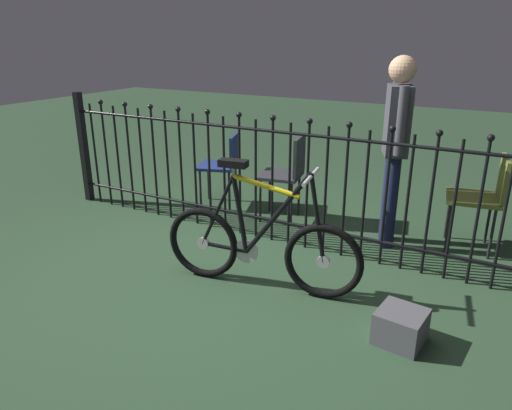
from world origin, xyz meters
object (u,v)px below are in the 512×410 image
Objects in this scene: chair_olive at (484,193)px; chair_charcoal at (288,170)px; person_visitor at (396,137)px; chair_navy at (224,162)px; display_crate at (401,326)px; bicycle at (260,246)px.

chair_charcoal is at bearing -175.08° from chair_olive.
chair_navy is at bearing 175.38° from person_visitor.
chair_olive is at bearing 4.92° from chair_charcoal.
display_crate is at bearing -72.30° from person_visitor.
display_crate is (2.23, -1.55, -0.38)m from chair_navy.
chair_navy is at bearing 145.25° from display_crate.
bicycle is at bearing -49.41° from chair_navy.
person_visitor is (-0.72, -0.24, 0.44)m from chair_olive.
bicycle is at bearing -132.09° from chair_olive.
chair_charcoal is at bearing 107.11° from bicycle.
display_crate is (1.46, -1.49, -0.41)m from chair_charcoal.
display_crate is (0.45, -1.40, -0.85)m from person_visitor.
chair_charcoal is 3.11× the size of display_crate.
chair_navy is at bearing -177.84° from chair_olive.
bicycle is 1.39m from chair_charcoal.
chair_charcoal is (-1.73, -0.15, 0.00)m from chair_olive.
chair_charcoal is 1.11m from person_visitor.
person_visitor is (1.78, -0.14, 0.47)m from chair_navy.
chair_olive is (1.32, 1.46, 0.18)m from bicycle.
display_crate is (-0.27, -1.64, -0.41)m from chair_olive.
person_visitor is (0.61, 1.23, 0.62)m from bicycle.
chair_navy is 2.74m from display_crate.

